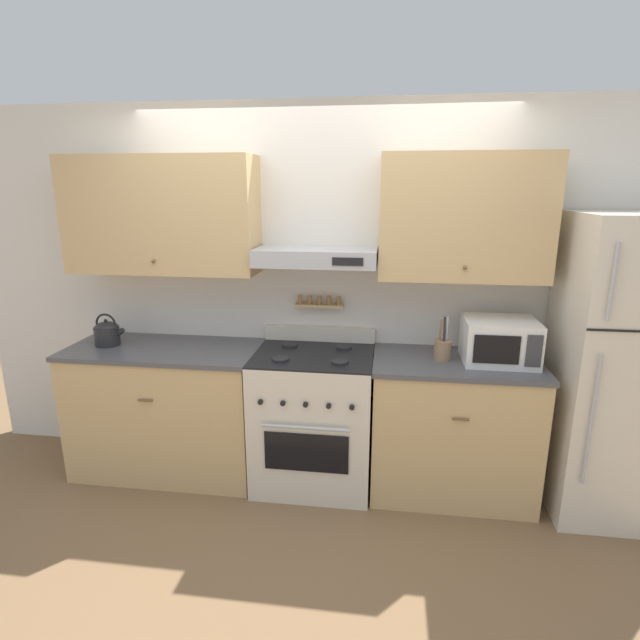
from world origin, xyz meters
TOP-DOWN VIEW (x-y plane):
  - ground_plane at (0.00, 0.00)m, footprint 16.00×16.00m
  - wall_back at (-0.06, 0.59)m, footprint 5.20×0.46m
  - counter_left at (-1.05, 0.32)m, footprint 1.32×0.64m
  - counter_right at (0.92, 0.32)m, footprint 1.06×0.64m
  - stove_range at (0.00, 0.31)m, footprint 0.78×0.66m
  - refrigerator at (1.90, 0.28)m, footprint 0.74×0.70m
  - tea_kettle at (-1.46, 0.32)m, footprint 0.22×0.17m
  - microwave at (1.18, 0.34)m, footprint 0.44×0.37m
  - utensil_crock at (0.83, 0.32)m, footprint 0.10×0.10m

SIDE VIEW (x-z plane):
  - ground_plane at x=0.00m, z-range 0.00..0.00m
  - counter_left at x=-1.05m, z-range 0.00..0.93m
  - counter_right at x=0.92m, z-range 0.00..0.93m
  - stove_range at x=0.00m, z-range -0.05..0.99m
  - refrigerator at x=1.90m, z-range 0.00..1.86m
  - utensil_crock at x=0.83m, z-range 0.86..1.14m
  - tea_kettle at x=-1.46m, z-range 0.90..1.13m
  - microwave at x=1.18m, z-range 0.93..1.20m
  - wall_back at x=-0.06m, z-range 0.19..2.74m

